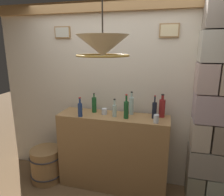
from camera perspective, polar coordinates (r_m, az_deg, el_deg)
name	(u,v)px	position (r m, az deg, el deg)	size (l,w,h in m)	color
panelled_rear_partition	(118,90)	(2.95, 1.68, 2.16)	(3.62, 0.15, 2.54)	beige
stone_pillar	(213,108)	(2.79, 25.89, -2.42)	(0.45, 0.39, 2.47)	gray
bar_shelf_unit	(113,152)	(2.98, 0.26, -14.52)	(1.48, 0.41, 1.06)	#9E7547
liquor_bottle_scotch	(154,110)	(2.67, 11.55, -3.23)	(0.06, 0.06, 0.30)	black
liquor_bottle_tequila	(162,108)	(2.74, 13.57, -2.64)	(0.08, 0.08, 0.30)	maroon
liquor_bottle_amaro	(80,109)	(2.72, -8.75, -3.05)	(0.06, 0.06, 0.26)	navy
liquor_bottle_rye	(131,105)	(2.78, 5.34, -2.03)	(0.06, 0.06, 0.31)	#A9CBC5
liquor_bottle_bourbon	(126,109)	(2.62, 3.92, -3.11)	(0.06, 0.06, 0.31)	#175026
liquor_bottle_rum	(115,110)	(2.69, 0.69, -3.34)	(0.06, 0.06, 0.24)	#B0CDC4
liquor_bottle_gin	(94,105)	(2.87, -4.92, -1.83)	(0.06, 0.06, 0.27)	#185226
glass_tumbler_rocks	(104,111)	(2.79, -2.11, -3.70)	(0.07, 0.07, 0.08)	silver
glass_tumbler_highball	(156,119)	(2.54, 12.05, -5.61)	(0.06, 0.06, 0.10)	silver
pendant_lamp	(103,46)	(1.68, -2.57, 13.98)	(0.43, 0.43, 0.53)	#EFE5C6
wooden_barrel	(46,164)	(3.38, -17.58, -16.99)	(0.47, 0.47, 0.49)	#9E7547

